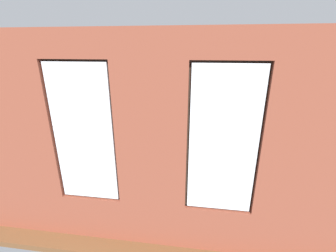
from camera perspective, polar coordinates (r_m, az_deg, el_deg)
ground_plane at (r=6.19m, az=1.42°, el=-8.96°), size 6.26×6.18×0.10m
brick_wall_with_windows at (r=3.10m, az=-4.23°, el=-6.99°), size 5.66×0.30×3.12m
white_wall_right at (r=6.36m, az=-24.53°, el=5.56°), size 0.10×5.18×3.12m
couch_by_window at (r=4.46m, az=-12.62°, el=-16.28°), size 2.05×0.87×0.80m
couch_left at (r=5.87m, az=22.34°, el=-8.07°), size 0.88×1.78×0.80m
coffee_table at (r=5.85m, az=-1.93°, el=-5.91°), size 1.48×0.71×0.45m
cup_ceramic at (r=5.87m, az=2.20°, el=-4.77°), size 0.07×0.07×0.09m
candle_jar at (r=5.81m, az=-1.94°, el=-4.99°), size 0.08×0.08×0.10m
remote_gray at (r=5.71m, az=-1.02°, el=-5.83°), size 0.15×0.16×0.02m
remote_silver at (r=5.82m, az=-6.44°, el=-5.47°), size 0.18×0.10×0.02m
remote_black at (r=5.94m, az=-3.55°, el=-4.86°), size 0.17×0.06×0.02m
media_console at (r=6.56m, az=-20.99°, el=-5.55°), size 0.98×0.42×0.54m
tv_flatscreen at (r=6.33m, az=-21.68°, el=-0.23°), size 1.12×0.20×0.75m
papasan_chair at (r=7.45m, az=3.28°, el=0.29°), size 1.16×1.16×0.72m
potted_plant_near_tv at (r=5.41m, az=-20.82°, el=-6.53°), size 0.96×0.97×1.23m
potted_plant_corner_near_left at (r=8.02m, az=19.68°, el=1.63°), size 0.77×0.68×0.99m
potted_plant_between_couches at (r=4.01m, az=7.62°, el=-12.45°), size 0.86×0.95×1.27m
potted_plant_corner_far_left at (r=4.35m, az=30.31°, el=-16.30°), size 0.65×0.65×0.84m
potted_plant_mid_room_small at (r=6.60m, az=10.39°, el=-3.10°), size 0.33×0.33×0.61m
potted_plant_foreground_right at (r=8.22m, az=-12.10°, el=3.94°), size 0.76×0.75×1.24m
potted_plant_by_left_couch at (r=6.96m, az=16.73°, el=-2.45°), size 0.29×0.29×0.59m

